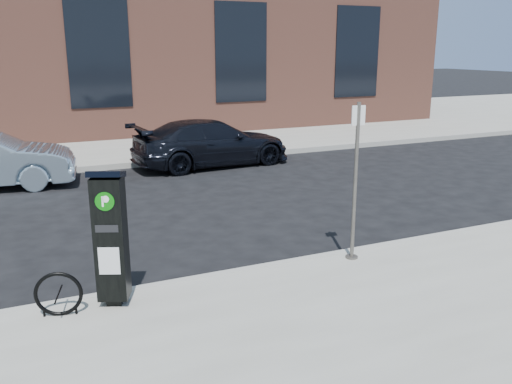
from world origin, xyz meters
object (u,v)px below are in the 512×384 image
bike_rack (58,294)px  car_dark (212,143)px  sign_pole (355,183)px  parking_kiosk (111,236)px

bike_rack → car_dark: (4.70, 7.80, 0.22)m
bike_rack → car_dark: size_ratio=0.12×
sign_pole → car_dark: size_ratio=0.52×
sign_pole → bike_rack: 4.22m
bike_rack → car_dark: 9.11m
parking_kiosk → car_dark: bearing=85.1°
sign_pole → bike_rack: bearing=-171.7°
bike_rack → car_dark: car_dark is taller
parking_kiosk → bike_rack: 0.88m
sign_pole → car_dark: sign_pole is taller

